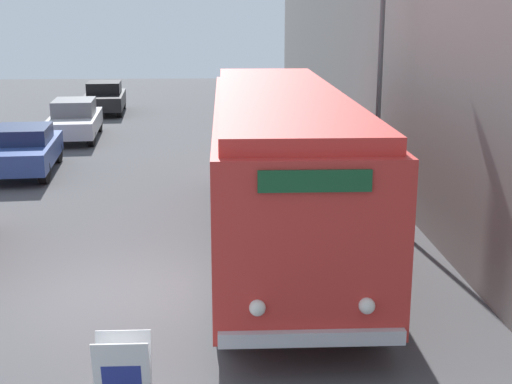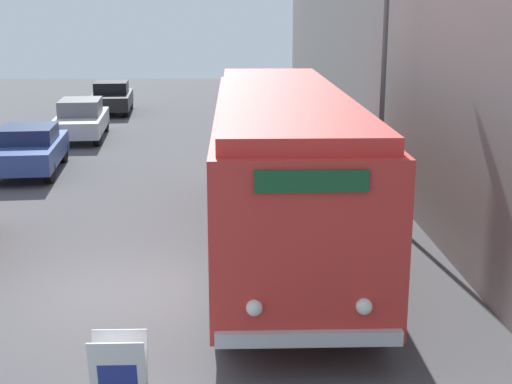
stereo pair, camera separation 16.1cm
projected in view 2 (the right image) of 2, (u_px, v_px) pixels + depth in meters
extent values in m
plane|color=#4C4C4F|center=(127.00, 294.00, 12.39)|extent=(80.00, 80.00, 0.00)
cube|color=gray|center=(380.00, 23.00, 21.16)|extent=(0.30, 60.00, 8.81)
cylinder|color=black|center=(223.00, 304.00, 10.68)|extent=(0.28, 1.06, 1.06)
cylinder|color=black|center=(374.00, 302.00, 10.74)|extent=(0.28, 1.06, 1.06)
cylinder|color=black|center=(228.00, 176.00, 18.88)|extent=(0.28, 1.06, 1.06)
cylinder|color=black|center=(313.00, 175.00, 18.95)|extent=(0.28, 1.06, 1.06)
cube|color=red|center=(281.00, 163.00, 14.51)|extent=(2.59, 11.28, 2.47)
cube|color=red|center=(282.00, 97.00, 14.17)|extent=(2.38, 10.83, 0.24)
cube|color=silver|center=(309.00, 339.00, 9.27)|extent=(2.46, 0.12, 0.20)
sphere|color=white|center=(254.00, 308.00, 9.17)|extent=(0.22, 0.22, 0.22)
sphere|color=white|center=(364.00, 306.00, 9.21)|extent=(0.22, 0.22, 0.22)
cube|color=#19512D|center=(312.00, 181.00, 8.78)|extent=(1.42, 0.06, 0.28)
cube|color=white|center=(118.00, 379.00, 8.53)|extent=(0.67, 0.21, 1.04)
cube|color=white|center=(120.00, 371.00, 8.71)|extent=(0.67, 0.21, 1.04)
cube|color=navy|center=(118.00, 378.00, 8.51)|extent=(0.47, 0.07, 0.36)
cylinder|color=#595E60|center=(384.00, 73.00, 16.78)|extent=(0.12, 0.12, 6.70)
cylinder|color=black|center=(49.00, 172.00, 20.25)|extent=(0.22, 0.66, 0.66)
cylinder|color=black|center=(13.00, 153.00, 22.83)|extent=(0.22, 0.66, 0.66)
cylinder|color=black|center=(63.00, 152.00, 23.03)|extent=(0.22, 0.66, 0.66)
cube|color=#2D478C|center=(29.00, 152.00, 21.47)|extent=(2.23, 4.44, 0.62)
cube|color=#19274D|center=(28.00, 134.00, 21.44)|extent=(1.73, 2.07, 0.46)
cylinder|color=black|center=(55.00, 138.00, 25.61)|extent=(0.22, 0.63, 0.63)
cylinder|color=black|center=(97.00, 137.00, 25.78)|extent=(0.22, 0.63, 0.63)
cylinder|color=black|center=(67.00, 124.00, 28.67)|extent=(0.22, 0.63, 0.63)
cylinder|color=black|center=(105.00, 124.00, 28.83)|extent=(0.22, 0.63, 0.63)
cube|color=#B7B7BC|center=(81.00, 123.00, 27.15)|extent=(2.13, 4.71, 0.60)
cube|color=slate|center=(80.00, 107.00, 27.11)|extent=(1.65, 2.18, 0.58)
cylinder|color=black|center=(93.00, 111.00, 32.51)|extent=(0.22, 0.60, 0.60)
cylinder|color=black|center=(126.00, 111.00, 32.68)|extent=(0.22, 0.60, 0.60)
cylinder|color=black|center=(99.00, 103.00, 35.29)|extent=(0.22, 0.60, 0.60)
cylinder|color=black|center=(130.00, 103.00, 35.45)|extent=(0.22, 0.60, 0.60)
cube|color=black|center=(112.00, 100.00, 33.90)|extent=(2.13, 4.41, 0.64)
cube|color=black|center=(111.00, 87.00, 33.86)|extent=(1.67, 2.04, 0.54)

